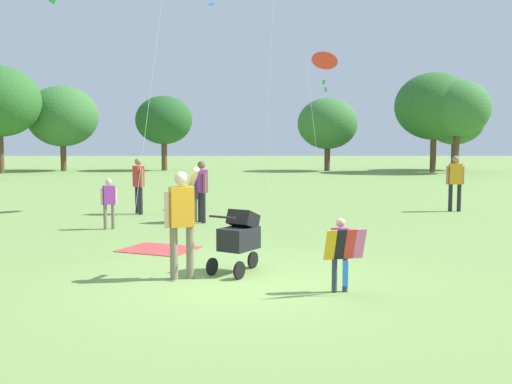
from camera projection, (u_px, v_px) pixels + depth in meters
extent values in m
plane|color=#75994C|center=(241.00, 282.00, 9.44)|extent=(120.00, 120.00, 0.00)
cylinder|color=brown|center=(62.00, 158.00, 39.29)|extent=(0.36, 0.36, 1.66)
ellipsoid|color=#387033|center=(61.00, 116.00, 39.05)|extent=(4.48, 4.04, 3.81)
cylinder|color=brown|center=(163.00, 157.00, 39.77)|extent=(0.36, 0.36, 1.77)
ellipsoid|color=#235623|center=(162.00, 120.00, 39.56)|extent=(3.62, 3.26, 3.08)
cylinder|color=brown|center=(326.00, 159.00, 39.27)|extent=(0.36, 0.36, 1.48)
ellipsoid|color=#387033|center=(326.00, 123.00, 39.07)|extent=(3.78, 3.40, 3.21)
cylinder|color=brown|center=(432.00, 155.00, 37.66)|extent=(0.36, 0.36, 2.09)
ellipsoid|color=#2D6628|center=(433.00, 106.00, 37.39)|extent=(4.76, 4.28, 4.04)
cylinder|color=brown|center=(455.00, 154.00, 36.86)|extent=(0.36, 0.36, 2.27)
ellipsoid|color=#387033|center=(456.00, 108.00, 36.62)|extent=(3.93, 3.54, 3.34)
cylinder|color=brown|center=(452.00, 157.00, 40.32)|extent=(0.36, 0.36, 1.74)
ellipsoid|color=#387033|center=(453.00, 119.00, 40.10)|extent=(3.87, 3.48, 3.29)
cylinder|color=#33384C|center=(344.00, 274.00, 8.82)|extent=(0.08, 0.08, 0.52)
cylinder|color=#33384C|center=(333.00, 274.00, 8.78)|extent=(0.08, 0.08, 0.52)
cube|color=purple|center=(339.00, 242.00, 8.76)|extent=(0.26, 0.19, 0.39)
cylinder|color=beige|center=(348.00, 243.00, 8.80)|extent=(0.06, 0.06, 0.35)
cylinder|color=beige|center=(329.00, 244.00, 8.72)|extent=(0.06, 0.06, 0.35)
sphere|color=beige|center=(339.00, 223.00, 8.73)|extent=(0.13, 0.13, 0.13)
cube|color=pink|center=(358.00, 244.00, 8.64)|extent=(0.18, 0.19, 0.43)
cube|color=red|center=(349.00, 244.00, 8.60)|extent=(0.18, 0.19, 0.43)
cube|color=black|center=(339.00, 245.00, 8.57)|extent=(0.18, 0.19, 0.43)
cube|color=#F4A319|center=(329.00, 245.00, 8.53)|extent=(0.18, 0.19, 0.43)
cube|color=blue|center=(344.00, 274.00, 8.60)|extent=(0.08, 0.03, 0.36)
cylinder|color=#7F705B|center=(172.00, 253.00, 9.54)|extent=(0.12, 0.12, 0.82)
cylinder|color=#7F705B|center=(189.00, 252.00, 9.63)|extent=(0.12, 0.12, 0.82)
cube|color=orange|center=(180.00, 207.00, 9.52)|extent=(0.41, 0.33, 0.61)
cylinder|color=beige|center=(166.00, 210.00, 9.45)|extent=(0.09, 0.09, 0.55)
cylinder|color=beige|center=(192.00, 178.00, 9.69)|extent=(0.25, 0.50, 0.39)
sphere|color=beige|center=(180.00, 179.00, 9.48)|extent=(0.21, 0.21, 0.21)
cylinder|color=black|center=(252.00, 260.00, 10.40)|extent=(0.18, 0.26, 0.28)
cylinder|color=black|center=(211.00, 267.00, 9.86)|extent=(0.18, 0.26, 0.28)
cylinder|color=black|center=(238.00, 270.00, 9.59)|extent=(0.18, 0.26, 0.28)
cube|color=black|center=(238.00, 239.00, 10.01)|extent=(0.71, 0.78, 0.36)
cube|color=black|center=(242.00, 219.00, 10.09)|extent=(0.57, 0.57, 0.35)
cylinder|color=black|center=(221.00, 217.00, 9.59)|extent=(0.43, 0.29, 0.04)
cylinder|color=silver|center=(157.00, 30.00, 10.26)|extent=(1.46, 1.71, 7.93)
cone|color=red|center=(323.00, 60.00, 18.78)|extent=(0.99, 0.92, 0.49)
cube|color=green|center=(322.00, 82.00, 18.85)|extent=(0.08, 0.04, 0.14)
cube|color=green|center=(324.00, 89.00, 18.84)|extent=(0.09, 0.06, 0.14)
cylinder|color=silver|center=(314.00, 138.00, 17.45)|extent=(0.84, 3.10, 4.28)
cylinder|color=silver|center=(268.00, 81.00, 17.36)|extent=(0.31, 2.44, 7.49)
cube|color=blue|center=(210.00, 4.00, 30.53)|extent=(0.35, 0.29, 0.25)
cylinder|color=#232328|center=(139.00, 201.00, 17.47)|extent=(0.11, 0.11, 0.78)
cylinder|color=#232328|center=(136.00, 200.00, 17.67)|extent=(0.11, 0.11, 0.78)
cube|color=red|center=(137.00, 176.00, 17.51)|extent=(0.37, 0.40, 0.59)
cylinder|color=#A37556|center=(140.00, 178.00, 17.34)|extent=(0.08, 0.08, 0.52)
cylinder|color=#A37556|center=(134.00, 177.00, 17.69)|extent=(0.08, 0.08, 0.52)
sphere|color=#A37556|center=(137.00, 162.00, 17.47)|extent=(0.20, 0.20, 0.20)
cylinder|color=#7F705B|center=(194.00, 211.00, 15.95)|extent=(0.09, 0.09, 0.59)
cylinder|color=#7F705B|center=(199.00, 210.00, 16.09)|extent=(0.09, 0.09, 0.59)
cube|color=#4C4C56|center=(196.00, 190.00, 15.98)|extent=(0.29, 0.30, 0.45)
cylinder|color=beige|center=(192.00, 192.00, 15.86)|extent=(0.06, 0.06, 0.40)
cylinder|color=beige|center=(201.00, 191.00, 16.10)|extent=(0.06, 0.06, 0.40)
sphere|color=beige|center=(196.00, 178.00, 15.95)|extent=(0.15, 0.15, 0.15)
cylinder|color=#7F705B|center=(112.00, 217.00, 14.77)|extent=(0.09, 0.09, 0.59)
cylinder|color=#7F705B|center=(104.00, 217.00, 14.69)|extent=(0.09, 0.09, 0.59)
cube|color=purple|center=(107.00, 195.00, 14.68)|extent=(0.30, 0.26, 0.44)
cylinder|color=beige|center=(114.00, 196.00, 14.76)|extent=(0.06, 0.06, 0.40)
cylinder|color=beige|center=(100.00, 197.00, 14.62)|extent=(0.06, 0.06, 0.40)
sphere|color=beige|center=(107.00, 182.00, 14.66)|extent=(0.15, 0.15, 0.15)
cylinder|color=#232328|center=(202.00, 208.00, 15.76)|extent=(0.11, 0.11, 0.78)
cylinder|color=#232328|center=(199.00, 207.00, 15.98)|extent=(0.11, 0.11, 0.78)
cube|color=purple|center=(200.00, 181.00, 15.81)|extent=(0.34, 0.40, 0.58)
cylinder|color=brown|center=(203.00, 183.00, 15.62)|extent=(0.08, 0.08, 0.52)
cylinder|color=brown|center=(197.00, 182.00, 16.00)|extent=(0.08, 0.08, 0.52)
sphere|color=brown|center=(200.00, 165.00, 15.77)|extent=(0.20, 0.20, 0.20)
cylinder|color=#232328|center=(449.00, 198.00, 18.23)|extent=(0.12, 0.12, 0.80)
cylinder|color=#232328|center=(458.00, 198.00, 18.21)|extent=(0.12, 0.12, 0.80)
cube|color=orange|center=(454.00, 174.00, 18.16)|extent=(0.37, 0.24, 0.60)
cylinder|color=#A37556|center=(446.00, 175.00, 18.18)|extent=(0.09, 0.09, 0.54)
cylinder|color=#A37556|center=(462.00, 175.00, 18.15)|extent=(0.09, 0.09, 0.54)
sphere|color=#A37556|center=(454.00, 159.00, 18.12)|extent=(0.21, 0.21, 0.21)
cube|color=#CC3D3D|center=(158.00, 249.00, 12.10)|extent=(1.68, 1.55, 0.02)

